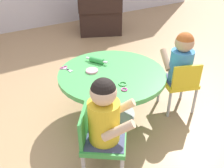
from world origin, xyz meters
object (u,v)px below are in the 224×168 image
Objects in this scene: craft_table at (112,83)px; child_chair_left at (99,139)px; craft_scissors at (65,68)px; seated_child_left at (105,114)px; seated_child_right at (182,59)px; child_chair_right at (180,83)px; armchair_dark at (99,14)px; rolling_pin at (97,60)px.

craft_table is 0.66m from child_chair_left.
child_chair_left reaches higher than craft_scissors.
seated_child_left is 1.00× the size of seated_child_right.
armchair_dark is (0.47, 2.40, 0.00)m from child_chair_right.
child_chair_right reaches higher than craft_scissors.
child_chair_right is at bearing -37.89° from rolling_pin.
child_chair_right reaches higher than craft_table.
seated_child_right is at bearing -35.11° from rolling_pin.
armchair_dark is (1.08, 2.15, -0.06)m from craft_table.
craft_table is 1.00× the size of armchair_dark.
child_chair_left is at bearing -129.45° from craft_table.
child_chair_left is 1.10m from seated_child_right.
rolling_pin is at bearing 94.92° from craft_table.
craft_scissors is (-0.94, 0.49, -0.05)m from seated_child_right.
rolling_pin is (-0.64, 0.45, -0.03)m from seated_child_right.
rolling_pin is (0.36, 0.77, -0.03)m from seated_child_left.
child_chair_right is at bearing 15.78° from seated_child_left.
craft_table is 2.41m from armchair_dark.
child_chair_right is 2.55× the size of rolling_pin.
child_chair_right reaches higher than rolling_pin.
craft_scissors is (-0.30, 0.04, -0.02)m from rolling_pin.
craft_scissors is (-0.92, 0.53, 0.17)m from child_chair_right.
child_chair_right is 0.82m from rolling_pin.
armchair_dark reaches higher than child_chair_right.
craft_scissors is at bearing -126.74° from armchair_dark.
rolling_pin reaches higher than craft_scissors.
seated_child_right reaches higher than craft_table.
seated_child_left is 1.05m from child_chair_right.
child_chair_right is at bearing -109.38° from seated_child_right.
seated_child_left is 0.95× the size of child_chair_right.
child_chair_left is (-0.42, -0.50, -0.06)m from craft_table.
rolling_pin is at bearing 64.63° from seated_child_left.
armchair_dark is 2.34m from craft_scissors.
child_chair_left is at bearing -165.93° from child_chair_right.
child_chair_right is (0.99, 0.28, -0.23)m from seated_child_left.
rolling_pin is at bearing 61.96° from child_chair_left.
child_chair_right is 2.45m from armchair_dark.
craft_scissors is at bearing 83.07° from child_chair_left.
seated_child_left is 0.81m from craft_scissors.
seated_child_right reaches higher than rolling_pin.
seated_child_right is at bearing -101.00° from armchair_dark.
craft_table is 4.50× the size of rolling_pin.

